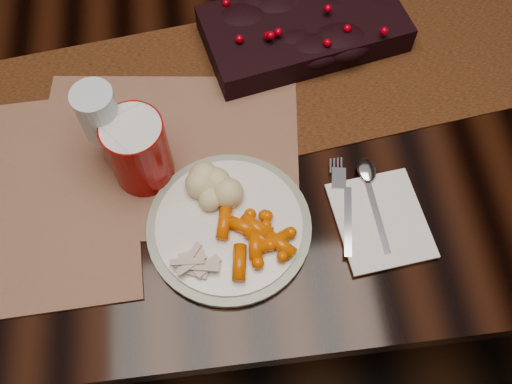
{
  "coord_description": "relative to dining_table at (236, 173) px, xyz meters",
  "views": [
    {
      "loc": [
        -0.03,
        -0.64,
        1.53
      ],
      "look_at": [
        0.01,
        -0.27,
        0.8
      ],
      "focal_mm": 40.0,
      "sensor_mm": 36.0,
      "label": 1
    }
  ],
  "objects": [
    {
      "name": "centerpiece",
      "position": [
        0.14,
        0.04,
        0.41
      ],
      "size": [
        0.37,
        0.24,
        0.07
      ],
      "primitive_type": null,
      "rotation": [
        0.0,
        0.0,
        0.21
      ],
      "color": "black",
      "rests_on": "table_runner"
    },
    {
      "name": "dining_table",
      "position": [
        0.0,
        0.0,
        0.0
      ],
      "size": [
        1.8,
        1.0,
        0.75
      ],
      "primitive_type": "cube",
      "color": "black",
      "rests_on": "floor"
    },
    {
      "name": "floor",
      "position": [
        0.0,
        0.0,
        -0.38
      ],
      "size": [
        5.0,
        5.0,
        0.0
      ],
      "primitive_type": "plane",
      "color": "black",
      "rests_on": "ground"
    },
    {
      "name": "baby_carrots",
      "position": [
        0.01,
        -0.33,
        0.4
      ],
      "size": [
        0.11,
        0.09,
        0.02
      ],
      "primitive_type": null,
      "rotation": [
        0.0,
        0.0,
        0.01
      ],
      "color": "#D25100",
      "rests_on": "dinner_plate"
    },
    {
      "name": "spoon",
      "position": [
        0.19,
        -0.29,
        0.39
      ],
      "size": [
        0.04,
        0.15,
        0.0
      ],
      "primitive_type": null,
      "rotation": [
        0.0,
        0.0,
        0.04
      ],
      "color": "#AAACB9",
      "rests_on": "napkin"
    },
    {
      "name": "mashed_potatoes",
      "position": [
        -0.05,
        -0.25,
        0.42
      ],
      "size": [
        0.1,
        0.09,
        0.04
      ],
      "primitive_type": null,
      "rotation": [
        0.0,
        0.0,
        -0.32
      ],
      "color": "#C8B288",
      "rests_on": "dinner_plate"
    },
    {
      "name": "wine_glass",
      "position": [
        -0.19,
        -0.16,
        0.46
      ],
      "size": [
        0.07,
        0.07,
        0.16
      ],
      "primitive_type": null,
      "rotation": [
        0.0,
        0.0,
        -0.31
      ],
      "color": "silver",
      "rests_on": "dining_table"
    },
    {
      "name": "table_runner",
      "position": [
        0.05,
        -0.04,
        0.38
      ],
      "size": [
        1.55,
        0.51,
        0.0
      ],
      "primitive_type": "cube",
      "rotation": [
        0.0,
        0.0,
        0.13
      ],
      "color": "#3C280D",
      "rests_on": "dining_table"
    },
    {
      "name": "dinner_plate",
      "position": [
        -0.03,
        -0.3,
        0.39
      ],
      "size": [
        0.3,
        0.3,
        0.01
      ],
      "primitive_type": "cylinder",
      "rotation": [
        0.0,
        0.0,
        0.3
      ],
      "color": "white",
      "rests_on": "placemat_main"
    },
    {
      "name": "turkey_shreds",
      "position": [
        -0.08,
        -0.36,
        0.4
      ],
      "size": [
        0.08,
        0.07,
        0.02
      ],
      "primitive_type": null,
      "rotation": [
        0.0,
        0.0,
        0.13
      ],
      "color": "tan",
      "rests_on": "dinner_plate"
    },
    {
      "name": "red_cup",
      "position": [
        -0.15,
        -0.19,
        0.44
      ],
      "size": [
        0.11,
        0.11,
        0.12
      ],
      "primitive_type": "cylinder",
      "rotation": [
        0.0,
        0.0,
        -0.29
      ],
      "color": "#890200",
      "rests_on": "placemat_main"
    },
    {
      "name": "fork",
      "position": [
        0.15,
        -0.3,
        0.39
      ],
      "size": [
        0.05,
        0.15,
        0.0
      ],
      "primitive_type": null,
      "rotation": [
        0.0,
        0.0,
        -0.19
      ],
      "color": "silver",
      "rests_on": "napkin"
    },
    {
      "name": "napkin",
      "position": [
        0.19,
        -0.32,
        0.38
      ],
      "size": [
        0.14,
        0.16,
        0.01
      ],
      "primitive_type": "cube",
      "rotation": [
        0.0,
        0.0,
        0.11
      ],
      "color": "white",
      "rests_on": "placemat_main"
    },
    {
      "name": "placemat_main",
      "position": [
        -0.11,
        -0.16,
        0.38
      ],
      "size": [
        0.45,
        0.35,
        0.0
      ],
      "primitive_type": "cube",
      "rotation": [
        0.0,
        0.0,
        -0.12
      ],
      "color": "olive",
      "rests_on": "dining_table"
    }
  ]
}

